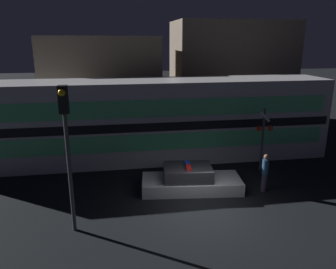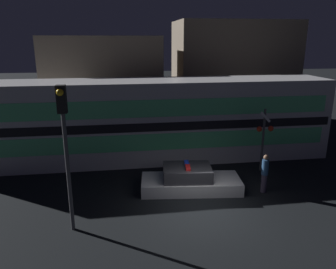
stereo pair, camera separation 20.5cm
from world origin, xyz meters
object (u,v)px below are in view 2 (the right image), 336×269
object	(u,v)px
train	(150,120)
pedestrian	(265,173)
police_car	(190,181)
crossing_signal_near	(264,134)
traffic_light_corner	(65,134)

from	to	relation	value
train	pedestrian	bearing A→B (deg)	-48.08
police_car	pedestrian	xyz separation A→B (m)	(3.21, -0.69, 0.45)
crossing_signal_near	train	bearing A→B (deg)	153.42
crossing_signal_near	traffic_light_corner	bearing A→B (deg)	-154.93
pedestrian	traffic_light_corner	xyz separation A→B (m)	(-8.02, -1.85, 2.65)
pedestrian	traffic_light_corner	bearing A→B (deg)	-167.04
crossing_signal_near	police_car	bearing A→B (deg)	-158.31
train	traffic_light_corner	bearing A→B (deg)	-116.34
train	traffic_light_corner	distance (m)	7.86
traffic_light_corner	train	bearing A→B (deg)	63.66
police_car	crossing_signal_near	size ratio (longest dim) A/B	1.41
pedestrian	crossing_signal_near	xyz separation A→B (m)	(0.93, 2.34, 1.08)
train	police_car	world-z (taller)	train
police_car	crossing_signal_near	xyz separation A→B (m)	(4.14, 1.65, 1.53)
train	crossing_signal_near	xyz separation A→B (m)	(5.51, -2.76, -0.25)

